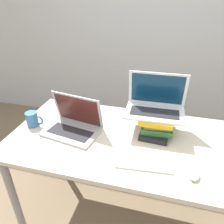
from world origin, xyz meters
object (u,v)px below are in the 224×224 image
at_px(mug, 33,119).
at_px(book_stack, 157,123).
at_px(laptop_on_books, 155,105).
at_px(wireless_keyboard, 144,164).
at_px(laptop_left, 74,125).
at_px(mouse, 193,174).

bearing_deg(mug, book_stack, 10.03).
distance_m(laptop_on_books, wireless_keyboard, 0.41).
xyz_separation_m(laptop_left, laptop_on_books, (0.51, 0.16, 0.14)).
bearing_deg(mouse, book_stack, 121.99).
bearing_deg(laptop_left, mug, -177.19).
height_order(laptop_on_books, mug, laptop_on_books).
distance_m(laptop_on_books, mug, 0.84).
bearing_deg(laptop_on_books, laptop_left, -162.40).
xyz_separation_m(wireless_keyboard, mouse, (0.25, -0.02, 0.01)).
relative_size(book_stack, laptop_on_books, 0.73).
bearing_deg(wireless_keyboard, book_stack, 84.14).
bearing_deg(book_stack, mouse, -58.01).
distance_m(wireless_keyboard, mouse, 0.25).
relative_size(wireless_keyboard, mouse, 3.19).
height_order(laptop_left, mug, laptop_left).
distance_m(book_stack, mug, 0.84).
distance_m(laptop_on_books, mouse, 0.48).
height_order(book_stack, mug, book_stack).
relative_size(book_stack, wireless_keyboard, 0.87).
bearing_deg(laptop_left, mouse, -16.34).
height_order(book_stack, wireless_keyboard, book_stack).
relative_size(mouse, mug, 0.79).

